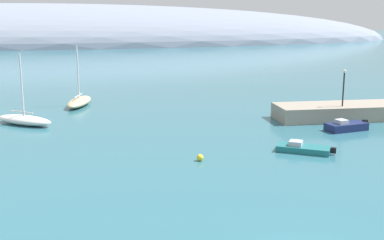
# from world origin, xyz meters

# --- Properties ---
(breakwater_rocks) EXTENTS (21.38, 6.43, 1.64)m
(breakwater_rocks) POSITION_xyz_m (21.35, 28.70, 0.82)
(breakwater_rocks) COLOR gray
(breakwater_rocks) RESTS_ON ground
(distant_ridge) EXTENTS (317.49, 89.99, 31.67)m
(distant_ridge) POSITION_xyz_m (-26.86, 191.84, 0.00)
(distant_ridge) COLOR gray
(distant_ridge) RESTS_ON ground
(sailboat_white_near_shore) EXTENTS (6.86, 6.21, 7.48)m
(sailboat_white_near_shore) POSITION_xyz_m (-15.90, 33.98, 0.54)
(sailboat_white_near_shore) COLOR white
(sailboat_white_near_shore) RESTS_ON water
(sailboat_sand_mid_mooring) EXTENTS (4.26, 7.70, 7.59)m
(sailboat_sand_mid_mooring) POSITION_xyz_m (-10.13, 43.73, 0.56)
(sailboat_sand_mid_mooring) COLOR #C6B284
(sailboat_sand_mid_mooring) RESTS_ON water
(motorboat_navy_alongside_breakwater) EXTENTS (4.73, 2.44, 1.16)m
(motorboat_navy_alongside_breakwater) POSITION_xyz_m (15.74, 23.72, 0.42)
(motorboat_navy_alongside_breakwater) COLOR navy
(motorboat_navy_alongside_breakwater) RESTS_ON water
(motorboat_teal_outer) EXTENTS (4.64, 3.96, 0.91)m
(motorboat_teal_outer) POSITION_xyz_m (8.05, 17.51, 0.30)
(motorboat_teal_outer) COLOR #1E6B70
(motorboat_teal_outer) RESTS_ON water
(mooring_buoy_yellow) EXTENTS (0.54, 0.54, 0.54)m
(mooring_buoy_yellow) POSITION_xyz_m (-1.06, 17.03, 0.27)
(mooring_buoy_yellow) COLOR yellow
(mooring_buoy_yellow) RESTS_ON water
(harbor_lamp_post) EXTENTS (0.36, 0.36, 3.99)m
(harbor_lamp_post) POSITION_xyz_m (17.58, 27.82, 4.12)
(harbor_lamp_post) COLOR black
(harbor_lamp_post) RESTS_ON breakwater_rocks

